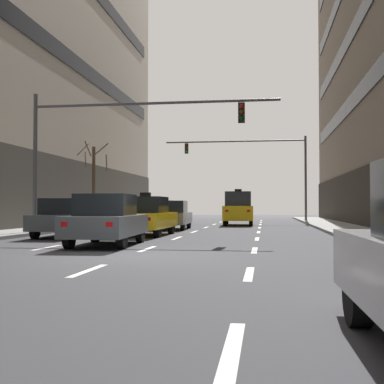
{
  "coord_description": "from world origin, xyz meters",
  "views": [
    {
      "loc": [
        3.46,
        -12.44,
        1.28
      ],
      "look_at": [
        0.1,
        10.46,
        1.93
      ],
      "focal_mm": 46.39,
      "sensor_mm": 36.0,
      "label": 1
    }
  ],
  "objects_px": {
    "traffic_signal_0": "(111,133)",
    "traffic_signal_1": "(261,160)",
    "car_driving_2": "(66,218)",
    "car_driving_5": "(107,220)",
    "taxi_driving_1": "(238,209)",
    "street_tree_0": "(94,180)",
    "car_driving_3": "(172,215)",
    "taxi_driving_4": "(164,211)",
    "taxi_driving_0": "(146,216)"
  },
  "relations": [
    {
      "from": "taxi_driving_4",
      "to": "traffic_signal_0",
      "type": "bearing_deg",
      "value": -85.53
    },
    {
      "from": "car_driving_2",
      "to": "car_driving_5",
      "type": "bearing_deg",
      "value": -52.43
    },
    {
      "from": "car_driving_3",
      "to": "car_driving_5",
      "type": "relative_size",
      "value": 0.94
    },
    {
      "from": "traffic_signal_1",
      "to": "car_driving_3",
      "type": "bearing_deg",
      "value": -108.72
    },
    {
      "from": "traffic_signal_1",
      "to": "taxi_driving_1",
      "type": "bearing_deg",
      "value": -101.22
    },
    {
      "from": "traffic_signal_1",
      "to": "car_driving_5",
      "type": "bearing_deg",
      "value": -100.75
    },
    {
      "from": "car_driving_2",
      "to": "car_driving_5",
      "type": "distance_m",
      "value": 5.07
    },
    {
      "from": "taxi_driving_4",
      "to": "car_driving_5",
      "type": "distance_m",
      "value": 24.28
    },
    {
      "from": "taxi_driving_0",
      "to": "car_driving_3",
      "type": "xyz_separation_m",
      "value": [
        0.08,
        5.66,
        -0.06
      ]
    },
    {
      "from": "taxi_driving_0",
      "to": "car_driving_5",
      "type": "distance_m",
      "value": 5.5
    },
    {
      "from": "taxi_driving_1",
      "to": "traffic_signal_1",
      "type": "distance_m",
      "value": 8.42
    },
    {
      "from": "taxi_driving_1",
      "to": "traffic_signal_0",
      "type": "bearing_deg",
      "value": -111.78
    },
    {
      "from": "traffic_signal_0",
      "to": "traffic_signal_1",
      "type": "distance_m",
      "value": 20.64
    },
    {
      "from": "car_driving_2",
      "to": "taxi_driving_4",
      "type": "height_order",
      "value": "taxi_driving_4"
    },
    {
      "from": "car_driving_3",
      "to": "street_tree_0",
      "type": "bearing_deg",
      "value": 146.05
    },
    {
      "from": "car_driving_2",
      "to": "taxi_driving_4",
      "type": "distance_m",
      "value": 20.07
    },
    {
      "from": "car_driving_3",
      "to": "car_driving_5",
      "type": "height_order",
      "value": "car_driving_5"
    },
    {
      "from": "traffic_signal_0",
      "to": "street_tree_0",
      "type": "distance_m",
      "value": 10.69
    },
    {
      "from": "car_driving_3",
      "to": "traffic_signal_0",
      "type": "xyz_separation_m",
      "value": [
        -1.66,
        -5.72,
        3.71
      ]
    },
    {
      "from": "taxi_driving_1",
      "to": "car_driving_3",
      "type": "relative_size",
      "value": 1.1
    },
    {
      "from": "taxi_driving_0",
      "to": "traffic_signal_1",
      "type": "xyz_separation_m",
      "value": [
        4.79,
        19.56,
        4.19
      ]
    },
    {
      "from": "street_tree_0",
      "to": "car_driving_3",
      "type": "bearing_deg",
      "value": -33.95
    },
    {
      "from": "taxi_driving_1",
      "to": "car_driving_5",
      "type": "relative_size",
      "value": 1.03
    },
    {
      "from": "car_driving_3",
      "to": "traffic_signal_0",
      "type": "height_order",
      "value": "traffic_signal_0"
    },
    {
      "from": "traffic_signal_0",
      "to": "traffic_signal_1",
      "type": "bearing_deg",
      "value": 72.02
    },
    {
      "from": "taxi_driving_0",
      "to": "taxi_driving_4",
      "type": "distance_m",
      "value": 18.84
    },
    {
      "from": "taxi_driving_0",
      "to": "car_driving_5",
      "type": "xyz_separation_m",
      "value": [
        0.03,
        -5.5,
        -0.01
      ]
    },
    {
      "from": "car_driving_3",
      "to": "street_tree_0",
      "type": "relative_size",
      "value": 0.79
    },
    {
      "from": "car_driving_5",
      "to": "traffic_signal_1",
      "type": "height_order",
      "value": "traffic_signal_1"
    },
    {
      "from": "car_driving_3",
      "to": "street_tree_0",
      "type": "distance_m",
      "value": 7.43
    },
    {
      "from": "taxi_driving_4",
      "to": "taxi_driving_1",
      "type": "bearing_deg",
      "value": -44.84
    },
    {
      "from": "traffic_signal_1",
      "to": "street_tree_0",
      "type": "relative_size",
      "value": 2.15
    },
    {
      "from": "taxi_driving_1",
      "to": "traffic_signal_1",
      "type": "height_order",
      "value": "traffic_signal_1"
    },
    {
      "from": "taxi_driving_1",
      "to": "car_driving_3",
      "type": "bearing_deg",
      "value": -116.33
    },
    {
      "from": "taxi_driving_1",
      "to": "street_tree_0",
      "type": "xyz_separation_m",
      "value": [
        -9.16,
        -2.62,
        1.83
      ]
    },
    {
      "from": "taxi_driving_0",
      "to": "taxi_driving_1",
      "type": "bearing_deg",
      "value": 74.75
    },
    {
      "from": "car_driving_3",
      "to": "traffic_signal_0",
      "type": "relative_size",
      "value": 0.39
    },
    {
      "from": "taxi_driving_4",
      "to": "traffic_signal_0",
      "type": "relative_size",
      "value": 0.42
    },
    {
      "from": "car_driving_2",
      "to": "traffic_signal_1",
      "type": "relative_size",
      "value": 0.38
    },
    {
      "from": "car_driving_3",
      "to": "taxi_driving_1",
      "type": "bearing_deg",
      "value": 63.67
    },
    {
      "from": "car_driving_2",
      "to": "taxi_driving_1",
      "type": "bearing_deg",
      "value": 65.02
    },
    {
      "from": "car_driving_2",
      "to": "traffic_signal_1",
      "type": "xyz_separation_m",
      "value": [
        7.85,
        21.04,
        4.24
      ]
    },
    {
      "from": "car_driving_2",
      "to": "street_tree_0",
      "type": "height_order",
      "value": "street_tree_0"
    },
    {
      "from": "car_driving_5",
      "to": "car_driving_3",
      "type": "bearing_deg",
      "value": 89.75
    },
    {
      "from": "taxi_driving_1",
      "to": "taxi_driving_4",
      "type": "distance_m",
      "value": 9.0
    },
    {
      "from": "taxi_driving_0",
      "to": "car_driving_3",
      "type": "relative_size",
      "value": 1.07
    },
    {
      "from": "traffic_signal_0",
      "to": "taxi_driving_0",
      "type": "bearing_deg",
      "value": 2.29
    },
    {
      "from": "taxi_driving_4",
      "to": "traffic_signal_1",
      "type": "height_order",
      "value": "traffic_signal_1"
    },
    {
      "from": "taxi_driving_1",
      "to": "traffic_signal_0",
      "type": "height_order",
      "value": "traffic_signal_0"
    },
    {
      "from": "taxi_driving_0",
      "to": "traffic_signal_0",
      "type": "xyz_separation_m",
      "value": [
        -1.58,
        -0.06,
        3.65
      ]
    }
  ]
}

